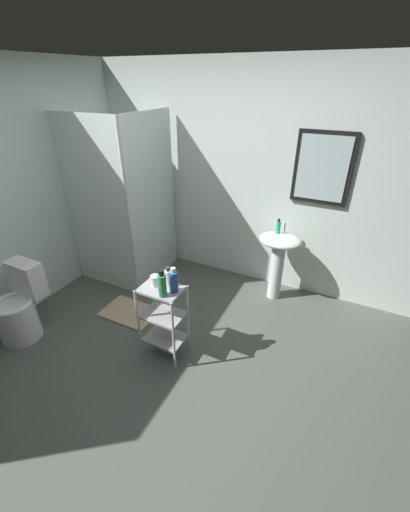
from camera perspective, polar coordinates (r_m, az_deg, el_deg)
ground_plane at (r=3.07m, az=-7.83°, el=-19.54°), size 4.20×4.20×0.02m
wall_back at (r=3.81m, az=6.70°, el=13.44°), size 4.20×0.14×2.50m
shower_stall at (r=4.17m, az=-13.47°, el=2.53°), size 0.92×0.92×2.00m
pedestal_sink at (r=3.63m, az=13.05°, el=0.41°), size 0.46×0.37×0.81m
sink_faucet at (r=3.61m, az=14.04°, el=5.13°), size 0.03×0.03×0.10m
toilet at (r=3.64m, az=-30.32°, el=-8.20°), size 0.37×0.49×0.76m
storage_cart at (r=2.90m, az=-7.48°, el=-10.68°), size 0.38×0.28×0.74m
hand_soap_bottle at (r=3.54m, az=12.99°, el=5.13°), size 0.05×0.05×0.16m
body_wash_bottle_green at (r=2.57m, az=-7.79°, el=-5.15°), size 0.07×0.07×0.24m
shampoo_bottle_blue at (r=2.62m, az=-5.65°, el=-4.51°), size 0.07×0.07×0.23m
lotion_bottle_white at (r=2.71m, az=-6.56°, el=-3.82°), size 0.06×0.06×0.18m
rinse_cup at (r=2.74m, az=-8.95°, el=-4.37°), size 0.08×0.08×0.09m
bath_mat at (r=3.69m, az=-13.35°, el=-9.79°), size 0.60×0.40×0.02m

